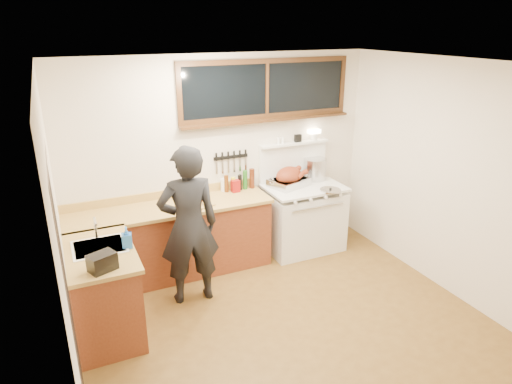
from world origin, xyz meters
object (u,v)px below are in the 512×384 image
man (189,226)px  vintage_stove (303,216)px  cutting_board (195,202)px  roast_turkey (289,178)px

man → vintage_stove: bearing=18.3°
vintage_stove → cutting_board: bearing=-176.6°
vintage_stove → roast_turkey: 0.57m
man → roast_turkey: 1.71m
vintage_stove → cutting_board: size_ratio=3.43×
man → cutting_board: size_ratio=3.87×
vintage_stove → cutting_board: vintage_stove is taller
cutting_board → vintage_stove: bearing=3.4°
vintage_stove → man: man is taller
vintage_stove → roast_turkey: vintage_stove is taller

